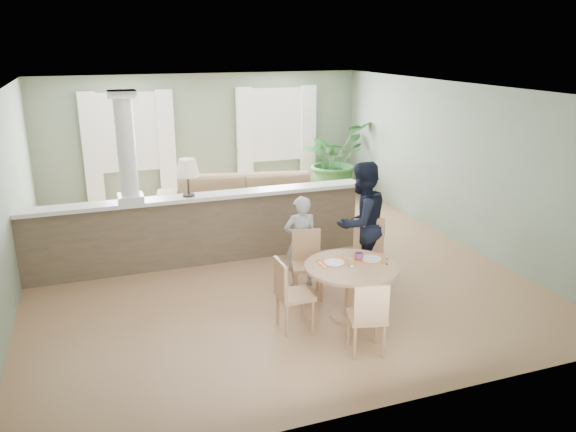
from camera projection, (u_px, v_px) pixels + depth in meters
name	position (u px, v px, depth m)	size (l,w,h in m)	color
ground	(260.00, 260.00, 8.96)	(8.00, 8.00, 0.00)	#A98059
room_shell	(245.00, 141.00, 8.98)	(7.02, 8.02, 2.71)	gray
pony_wall	(194.00, 221.00, 8.61)	(5.32, 0.38, 2.70)	#755F4B
sofa	(246.00, 204.00, 10.31)	(3.27, 1.28, 0.96)	#89694A
houseplant	(334.00, 160.00, 12.46)	(1.49, 1.29, 1.65)	#286026
dining_table	(351.00, 276.00, 6.96)	(1.17, 1.17, 0.80)	tan
chair_far_boy	(307.00, 260.00, 7.63)	(0.50, 0.50, 0.90)	tan
chair_far_man	(370.00, 252.00, 7.77)	(0.55, 0.55, 1.00)	tan
chair_near	(368.00, 315.00, 6.13)	(0.48, 0.48, 0.89)	tan
chair_side	(289.00, 292.00, 6.68)	(0.41, 0.41, 0.90)	tan
child_person	(301.00, 242.00, 7.87)	(0.48, 0.32, 1.32)	#98989D
man_person	(361.00, 223.00, 7.95)	(0.86, 0.67, 1.77)	black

